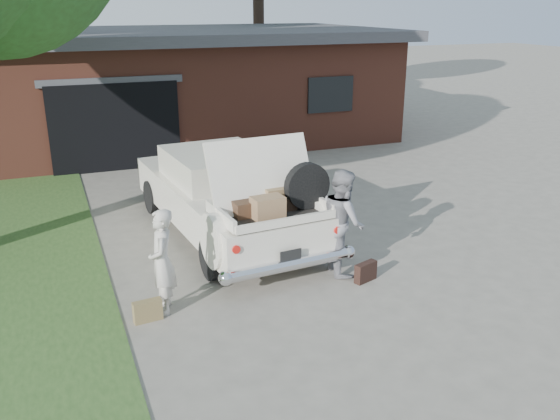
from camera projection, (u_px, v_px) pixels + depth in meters
name	position (u px, v px, depth m)	size (l,w,h in m)	color
ground	(295.00, 292.00, 8.77)	(90.00, 90.00, 0.00)	gray
house	(181.00, 83.00, 18.62)	(12.80, 7.80, 3.30)	brown
sedan	(226.00, 194.00, 10.76)	(2.44, 5.37, 2.08)	silver
woman_left	(162.00, 262.00, 8.01)	(0.54, 0.36, 1.49)	beige
woman_right	(342.00, 221.00, 9.22)	(0.81, 0.63, 1.68)	gray
suitcase_left	(148.00, 311.00, 7.94)	(0.39, 0.12, 0.30)	olive
suitcase_right	(366.00, 272.00, 9.09)	(0.39, 0.12, 0.30)	black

